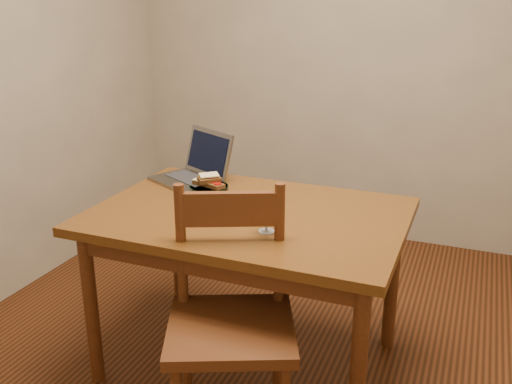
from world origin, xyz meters
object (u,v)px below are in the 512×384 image
at_px(table, 249,230).
at_px(laptop, 196,167).
at_px(plate, 209,188).
at_px(milk_glass, 266,215).
at_px(chair, 231,311).

relative_size(table, laptop, 3.05).
xyz_separation_m(plate, milk_glass, (0.43, -0.38, 0.06)).
bearing_deg(laptop, chair, -28.15).
relative_size(milk_glass, laptop, 0.34).
bearing_deg(chair, plate, 98.27).
bearing_deg(milk_glass, table, 129.72).
distance_m(chair, laptop, 0.95).
height_order(table, plate, plate).
bearing_deg(table, laptop, 142.65).
distance_m(chair, milk_glass, 0.39).
distance_m(milk_glass, laptop, 0.74).
distance_m(plate, laptop, 0.17).
distance_m(table, laptop, 0.54).
bearing_deg(laptop, plate, -14.95).
bearing_deg(table, chair, -75.98).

